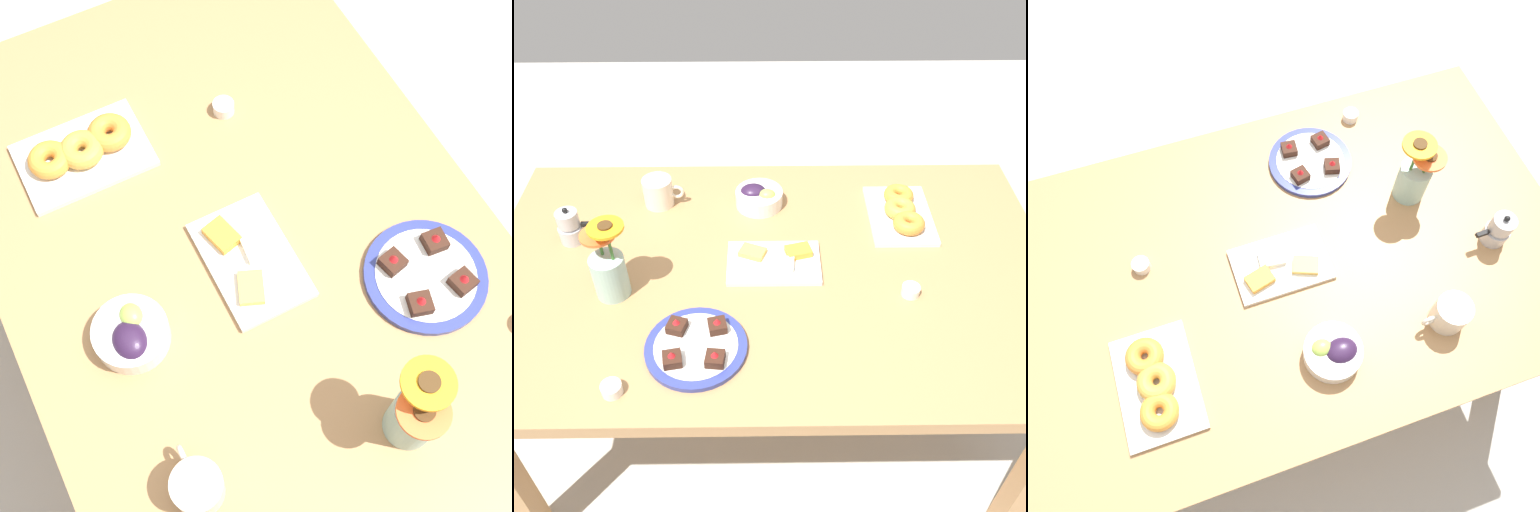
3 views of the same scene
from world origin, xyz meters
TOP-DOWN VIEW (x-y plane):
  - ground_plane at (0.00, 0.00)m, footprint 6.00×6.00m
  - dining_table at (0.00, 0.00)m, footprint 1.60×1.00m
  - coffee_mug at (-0.34, 0.29)m, footprint 0.13×0.09m
  - grape_bowl at (-0.03, 0.28)m, footprint 0.15×0.15m
  - cheese_platter at (0.01, 0.01)m, footprint 0.26×0.17m
  - croissant_platter at (0.40, 0.21)m, footprint 0.19×0.28m
  - jam_cup_berry at (0.37, -0.11)m, footprint 0.05×0.05m
  - dessert_plate at (-0.18, -0.29)m, footprint 0.25×0.25m
  - flower_vase at (-0.42, -0.09)m, footprint 0.12×0.11m

SIDE VIEW (x-z plane):
  - ground_plane at x=0.00m, z-range 0.00..0.00m
  - dining_table at x=0.00m, z-range 0.28..1.02m
  - dessert_plate at x=-0.18m, z-range 0.72..0.78m
  - cheese_platter at x=0.01m, z-range 0.73..0.77m
  - jam_cup_berry at x=0.37m, z-range 0.74..0.77m
  - croissant_platter at x=0.40m, z-range 0.74..0.79m
  - grape_bowl at x=-0.03m, z-range 0.74..0.80m
  - coffee_mug at x=-0.34m, z-range 0.74..0.83m
  - flower_vase at x=-0.42m, z-range 0.70..0.94m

